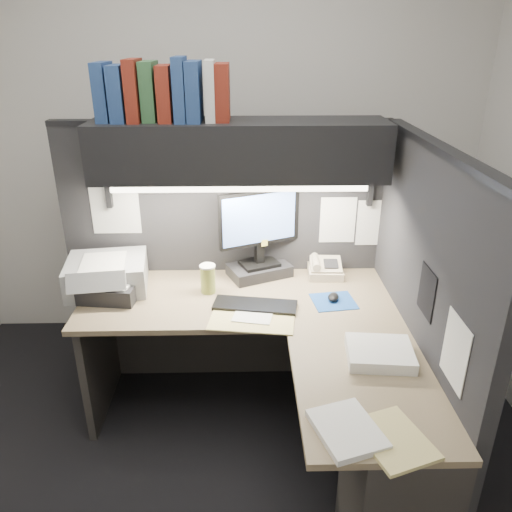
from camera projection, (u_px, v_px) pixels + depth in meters
name	position (u px, v px, depth m)	size (l,w,h in m)	color
floor	(218.00, 475.00, 2.54)	(3.50, 3.50, 0.00)	black
wall_back	(222.00, 149.00, 3.36)	(3.50, 0.04, 2.70)	silver
partition_back	(226.00, 257.00, 3.06)	(1.90, 0.06, 1.60)	black
partition_right	(418.00, 319.00, 2.40)	(0.06, 1.50, 1.60)	black
desk	(305.00, 405.00, 2.37)	(1.70, 1.53, 0.73)	#817352
overhead_shelf	(239.00, 150.00, 2.62)	(1.55, 0.34, 0.30)	black
task_light_tube	(240.00, 189.00, 2.56)	(0.04, 0.04, 1.32)	white
monitor	(259.00, 243.00, 2.91)	(0.46, 0.34, 0.53)	black
keyboard	(255.00, 305.00, 2.64)	(0.44, 0.15, 0.02)	black
mousepad	(334.00, 301.00, 2.70)	(0.23, 0.20, 0.00)	navy
mouse	(333.00, 297.00, 2.71)	(0.06, 0.09, 0.03)	black
telephone	(325.00, 269.00, 2.99)	(0.20, 0.21, 0.08)	#C4B497
coffee_cup	(208.00, 280.00, 2.77)	(0.08, 0.08, 0.15)	#AB9A44
printer	(107.00, 274.00, 2.81)	(0.43, 0.37, 0.17)	#9CA0A2
notebook_stack	(111.00, 289.00, 2.74)	(0.31, 0.25, 0.09)	black
open_folder	(252.00, 318.00, 2.54)	(0.43, 0.28, 0.01)	#CBBD72
paper_stack_a	(380.00, 353.00, 2.21)	(0.29, 0.24, 0.06)	white
paper_stack_b	(347.00, 430.00, 1.81)	(0.21, 0.27, 0.03)	white
manila_stack	(394.00, 439.00, 1.77)	(0.22, 0.28, 0.02)	#CBBD72
binder_row	(164.00, 92.00, 2.49)	(0.66, 0.26, 0.31)	navy
pinned_papers	(296.00, 241.00, 2.63)	(1.76, 1.31, 0.51)	white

